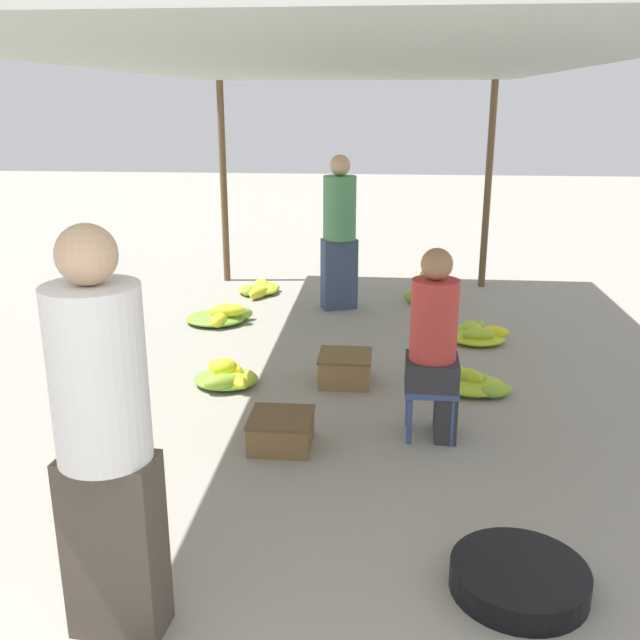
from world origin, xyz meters
TOP-DOWN VIEW (x-y plane):
  - canopy_post_back_left at (-1.54, 6.62)m, footprint 0.08×0.08m
  - canopy_post_back_right at (1.54, 6.62)m, footprint 0.08×0.08m
  - canopy_tarp at (0.00, 3.46)m, footprint 3.49×6.72m
  - vendor_foreground at (-0.67, 0.62)m, footprint 0.40×0.39m
  - stool at (0.71, 2.56)m, footprint 0.34×0.34m
  - vendor_seated at (0.73, 2.56)m, footprint 0.35×0.35m
  - basin_black at (1.03, 1.02)m, footprint 0.62×0.62m
  - banana_pile_left_0 at (-0.80, 3.28)m, footprint 0.50×0.50m
  - banana_pile_left_1 at (-1.22, 4.88)m, footprint 0.68×0.66m
  - banana_pile_left_2 at (-1.04, 6.01)m, footprint 0.49×0.68m
  - banana_pile_right_0 at (1.25, 4.52)m, footprint 0.57×0.54m
  - banana_pile_right_1 at (1.07, 3.34)m, footprint 0.56×0.48m
  - banana_pile_right_2 at (0.87, 5.82)m, footprint 0.51×0.46m
  - crate_near at (0.10, 3.43)m, footprint 0.41×0.41m
  - crate_mid at (-0.24, 2.32)m, footprint 0.40×0.40m
  - shopper_walking_mid at (-0.09, 5.52)m, footprint 0.44×0.44m

SIDE VIEW (x-z plane):
  - banana_pile_left_2 at x=-1.04m, z-range -0.01..0.12m
  - basin_black at x=1.03m, z-range 0.00..0.12m
  - banana_pile_right_1 at x=1.07m, z-range -0.03..0.16m
  - banana_pile_left_0 at x=-0.80m, z-range -0.03..0.18m
  - banana_pile_right_0 at x=1.25m, z-range -0.03..0.18m
  - banana_pile_left_1 at x=-1.22m, z-range -0.02..0.18m
  - crate_mid at x=-0.24m, z-range 0.00..0.21m
  - crate_near at x=0.10m, z-range 0.00..0.23m
  - banana_pile_right_2 at x=0.87m, z-range -0.05..0.33m
  - stool at x=0.71m, z-range 0.11..0.47m
  - vendor_seated at x=0.73m, z-range 0.02..1.28m
  - shopper_walking_mid at x=-0.09m, z-range 0.03..1.63m
  - vendor_foreground at x=-0.67m, z-range 0.03..1.74m
  - canopy_post_back_left at x=-1.54m, z-range 0.00..2.34m
  - canopy_post_back_right at x=1.54m, z-range 0.00..2.34m
  - canopy_tarp at x=0.00m, z-range 2.34..2.38m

